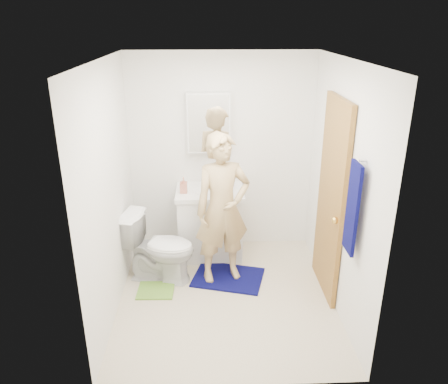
{
  "coord_description": "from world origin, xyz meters",
  "views": [
    {
      "loc": [
        -0.18,
        -3.85,
        2.73
      ],
      "look_at": [
        -0.01,
        0.25,
        1.09
      ],
      "focal_mm": 35.0,
      "sensor_mm": 36.0,
      "label": 1
    }
  ],
  "objects_px": {
    "vanity_cabinet": "(210,224)",
    "toothbrush_cup": "(229,183)",
    "medicine_cabinet": "(209,123)",
    "towel": "(353,208)",
    "soap_dispenser": "(184,185)",
    "man": "(223,209)",
    "toilet": "(160,247)"
  },
  "relations": [
    {
      "from": "medicine_cabinet",
      "to": "toilet",
      "type": "height_order",
      "value": "medicine_cabinet"
    },
    {
      "from": "toilet",
      "to": "toothbrush_cup",
      "type": "relative_size",
      "value": 7.18
    },
    {
      "from": "toilet",
      "to": "man",
      "type": "relative_size",
      "value": 0.47
    },
    {
      "from": "medicine_cabinet",
      "to": "towel",
      "type": "distance_m",
      "value": 2.11
    },
    {
      "from": "vanity_cabinet",
      "to": "toothbrush_cup",
      "type": "distance_m",
      "value": 0.56
    },
    {
      "from": "soap_dispenser",
      "to": "toothbrush_cup",
      "type": "relative_size",
      "value": 1.69
    },
    {
      "from": "medicine_cabinet",
      "to": "soap_dispenser",
      "type": "relative_size",
      "value": 3.8
    },
    {
      "from": "toilet",
      "to": "toothbrush_cup",
      "type": "distance_m",
      "value": 1.13
    },
    {
      "from": "vanity_cabinet",
      "to": "toothbrush_cup",
      "type": "height_order",
      "value": "toothbrush_cup"
    },
    {
      "from": "medicine_cabinet",
      "to": "man",
      "type": "relative_size",
      "value": 0.42
    },
    {
      "from": "towel",
      "to": "soap_dispenser",
      "type": "relative_size",
      "value": 4.34
    },
    {
      "from": "soap_dispenser",
      "to": "toothbrush_cup",
      "type": "height_order",
      "value": "soap_dispenser"
    },
    {
      "from": "medicine_cabinet",
      "to": "toilet",
      "type": "distance_m",
      "value": 1.53
    },
    {
      "from": "towel",
      "to": "soap_dispenser",
      "type": "xyz_separation_m",
      "value": [
        -1.48,
        1.42,
        -0.31
      ]
    },
    {
      "from": "toothbrush_cup",
      "to": "medicine_cabinet",
      "type": "bearing_deg",
      "value": 153.5
    },
    {
      "from": "toilet",
      "to": "man",
      "type": "xyz_separation_m",
      "value": [
        0.69,
        -0.03,
        0.46
      ]
    },
    {
      "from": "toothbrush_cup",
      "to": "vanity_cabinet",
      "type": "bearing_deg",
      "value": -155.74
    },
    {
      "from": "soap_dispenser",
      "to": "toilet",
      "type": "bearing_deg",
      "value": -120.0
    },
    {
      "from": "medicine_cabinet",
      "to": "towel",
      "type": "xyz_separation_m",
      "value": [
        1.18,
        -1.71,
        -0.35
      ]
    },
    {
      "from": "towel",
      "to": "vanity_cabinet",
      "type": "bearing_deg",
      "value": 128.47
    },
    {
      "from": "medicine_cabinet",
      "to": "toilet",
      "type": "xyz_separation_m",
      "value": [
        -0.56,
        -0.75,
        -1.21
      ]
    },
    {
      "from": "vanity_cabinet",
      "to": "man",
      "type": "relative_size",
      "value": 0.48
    },
    {
      "from": "man",
      "to": "soap_dispenser",
      "type": "bearing_deg",
      "value": 115.85
    },
    {
      "from": "man",
      "to": "vanity_cabinet",
      "type": "bearing_deg",
      "value": 87.42
    },
    {
      "from": "vanity_cabinet",
      "to": "toothbrush_cup",
      "type": "bearing_deg",
      "value": 24.26
    },
    {
      "from": "vanity_cabinet",
      "to": "soap_dispenser",
      "type": "bearing_deg",
      "value": -167.18
    },
    {
      "from": "medicine_cabinet",
      "to": "toothbrush_cup",
      "type": "height_order",
      "value": "medicine_cabinet"
    },
    {
      "from": "vanity_cabinet",
      "to": "medicine_cabinet",
      "type": "relative_size",
      "value": 1.14
    },
    {
      "from": "toilet",
      "to": "toothbrush_cup",
      "type": "height_order",
      "value": "toothbrush_cup"
    },
    {
      "from": "toilet",
      "to": "soap_dispenser",
      "type": "bearing_deg",
      "value": -16.29
    },
    {
      "from": "medicine_cabinet",
      "to": "soap_dispenser",
      "type": "bearing_deg",
      "value": -135.65
    },
    {
      "from": "towel",
      "to": "soap_dispenser",
      "type": "distance_m",
      "value": 2.07
    }
  ]
}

